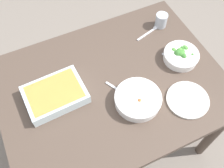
# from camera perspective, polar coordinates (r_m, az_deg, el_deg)

# --- Properties ---
(ground_plane) EXTENTS (6.00, 6.00, 0.00)m
(ground_plane) POSITION_cam_1_polar(r_m,az_deg,el_deg) (2.06, 0.00, -11.04)
(ground_plane) COLOR slate
(dining_table) EXTENTS (1.20, 0.90, 0.74)m
(dining_table) POSITION_cam_1_polar(r_m,az_deg,el_deg) (1.47, 0.00, -1.87)
(dining_table) COLOR #4C3D33
(dining_table) RESTS_ON ground_plane
(stew_bowl) EXTENTS (0.24, 0.24, 0.06)m
(stew_bowl) POSITION_cam_1_polar(r_m,az_deg,el_deg) (1.32, 5.68, -3.32)
(stew_bowl) COLOR white
(stew_bowl) RESTS_ON dining_table
(broccoli_bowl) EXTENTS (0.20, 0.20, 0.07)m
(broccoli_bowl) POSITION_cam_1_polar(r_m,az_deg,el_deg) (1.52, 14.87, 6.07)
(broccoli_bowl) COLOR white
(broccoli_bowl) RESTS_ON dining_table
(baking_dish) EXTENTS (0.31, 0.23, 0.06)m
(baking_dish) POSITION_cam_1_polar(r_m,az_deg,el_deg) (1.35, -12.38, -2.21)
(baking_dish) COLOR silver
(baking_dish) RESTS_ON dining_table
(drink_cup) EXTENTS (0.07, 0.07, 0.08)m
(drink_cup) POSITION_cam_1_polar(r_m,az_deg,el_deg) (1.67, 10.70, 13.47)
(drink_cup) COLOR #B2BCC6
(drink_cup) RESTS_ON dining_table
(side_plate) EXTENTS (0.22, 0.22, 0.01)m
(side_plate) POSITION_cam_1_polar(r_m,az_deg,el_deg) (1.39, 16.26, -3.32)
(side_plate) COLOR silver
(side_plate) RESTS_ON dining_table
(spoon_by_stew) EXTENTS (0.10, 0.16, 0.01)m
(spoon_by_stew) POSITION_cam_1_polar(r_m,az_deg,el_deg) (1.36, 2.50, -1.97)
(spoon_by_stew) COLOR silver
(spoon_by_stew) RESTS_ON dining_table
(spoon_by_broccoli) EXTENTS (0.14, 0.14, 0.01)m
(spoon_by_broccoli) POSITION_cam_1_polar(r_m,az_deg,el_deg) (1.53, 13.11, 5.89)
(spoon_by_broccoli) COLOR silver
(spoon_by_broccoli) RESTS_ON dining_table
(spoon_spare) EXTENTS (0.17, 0.06, 0.01)m
(spoon_spare) POSITION_cam_1_polar(r_m,az_deg,el_deg) (1.64, 8.53, 11.42)
(spoon_spare) COLOR silver
(spoon_spare) RESTS_ON dining_table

